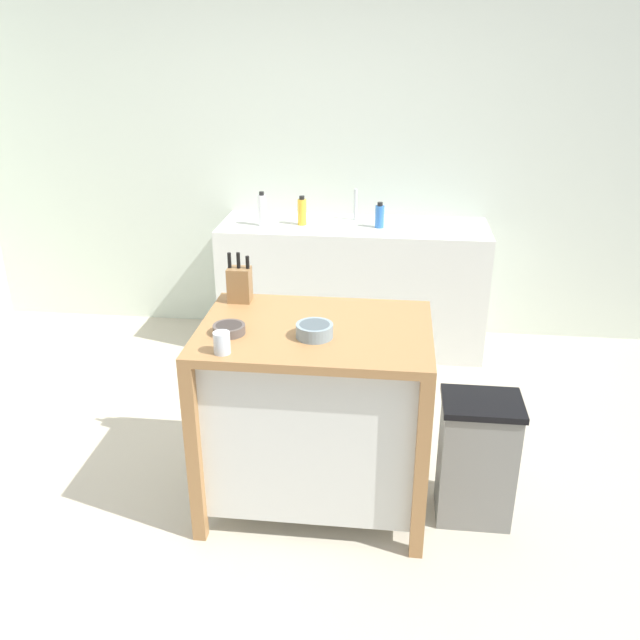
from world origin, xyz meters
name	(u,v)px	position (x,y,z in m)	size (l,w,h in m)	color
ground_plane	(281,492)	(0.00, 0.00, 0.00)	(6.33, 6.33, 0.00)	#BCB29E
wall_back	(326,158)	(0.00, 2.15, 1.30)	(5.33, 0.10, 2.60)	silver
kitchen_island	(315,407)	(0.18, -0.01, 0.52)	(1.04, 0.75, 0.93)	#9E7042
knife_block	(240,284)	(-0.22, 0.26, 1.02)	(0.11, 0.09, 0.25)	olive
bowl_ceramic_wide	(229,329)	(-0.19, -0.11, 0.95)	(0.14, 0.14, 0.04)	#564C47
bowl_stoneware_deep	(315,330)	(0.19, -0.11, 0.96)	(0.16, 0.16, 0.06)	gray
drinking_cup	(222,343)	(-0.17, -0.31, 0.98)	(0.07, 0.07, 0.09)	silver
trash_bin	(476,459)	(0.94, -0.05, 0.32)	(0.36, 0.28, 0.63)	slate
sink_counter	(352,286)	(0.23, 1.80, 0.45)	(1.86, 0.60, 0.91)	silver
sink_faucet	(355,204)	(0.23, 1.94, 1.02)	(0.02, 0.02, 0.22)	#B7BCC1
bottle_hand_soap	(380,216)	(0.41, 1.75, 0.99)	(0.06, 0.06, 0.17)	blue
bottle_dish_soap	(302,211)	(-0.13, 1.76, 1.00)	(0.06, 0.06, 0.20)	yellow
bottle_spray_cleaner	(262,210)	(-0.40, 1.71, 1.02)	(0.06, 0.06, 0.24)	white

